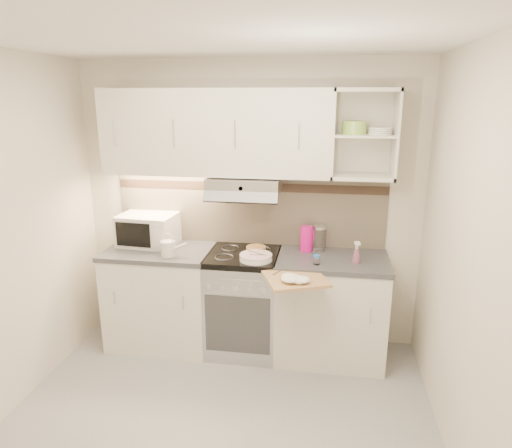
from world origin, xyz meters
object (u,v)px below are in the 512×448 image
(microwave, at_px, (148,229))
(plate_stack, at_px, (256,257))
(electric_range, at_px, (244,302))
(cutting_board, at_px, (296,279))
(spray_bottle, at_px, (356,254))
(pink_pitcher, at_px, (307,239))
(glass_jar, at_px, (320,238))
(watering_can, at_px, (169,248))

(microwave, height_order, plate_stack, microwave)
(electric_range, height_order, cutting_board, electric_range)
(electric_range, bearing_deg, spray_bottle, -5.01)
(microwave, bearing_deg, pink_pitcher, 5.75)
(plate_stack, relative_size, pink_pitcher, 1.23)
(glass_jar, relative_size, spray_bottle, 1.14)
(electric_range, xyz_separation_m, spray_bottle, (0.93, -0.08, 0.52))
(watering_can, height_order, plate_stack, watering_can)
(microwave, bearing_deg, spray_bottle, -1.96)
(plate_stack, height_order, pink_pitcher, pink_pitcher)
(glass_jar, bearing_deg, watering_can, -164.86)
(spray_bottle, bearing_deg, pink_pitcher, 132.62)
(watering_can, height_order, cutting_board, watering_can)
(watering_can, xyz_separation_m, plate_stack, (0.73, 0.01, -0.05))
(microwave, distance_m, pink_pitcher, 1.41)
(watering_can, relative_size, glass_jar, 1.07)
(watering_can, distance_m, glass_jar, 1.28)
(plate_stack, bearing_deg, microwave, 165.51)
(electric_range, bearing_deg, cutting_board, -42.06)
(electric_range, relative_size, microwave, 1.75)
(watering_can, xyz_separation_m, pink_pitcher, (1.13, 0.31, 0.04))
(electric_range, height_order, glass_jar, glass_jar)
(electric_range, xyz_separation_m, watering_can, (-0.60, -0.16, 0.52))
(microwave, relative_size, spray_bottle, 2.68)
(watering_can, relative_size, plate_stack, 0.88)
(plate_stack, bearing_deg, pink_pitcher, 37.39)
(pink_pitcher, bearing_deg, spray_bottle, -41.27)
(microwave, relative_size, glass_jar, 2.35)
(microwave, relative_size, plate_stack, 1.93)
(microwave, distance_m, plate_stack, 1.06)
(glass_jar, distance_m, cutting_board, 0.64)
(cutting_board, bearing_deg, glass_jar, 53.51)
(glass_jar, height_order, spray_bottle, glass_jar)
(microwave, bearing_deg, cutting_board, -17.52)
(electric_range, bearing_deg, pink_pitcher, 16.28)
(microwave, distance_m, spray_bottle, 1.83)
(spray_bottle, relative_size, cutting_board, 0.44)
(microwave, xyz_separation_m, pink_pitcher, (1.41, 0.04, -0.03))
(electric_range, relative_size, glass_jar, 4.12)
(glass_jar, bearing_deg, plate_stack, -147.24)
(watering_can, distance_m, plate_stack, 0.73)
(microwave, distance_m, watering_can, 0.40)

